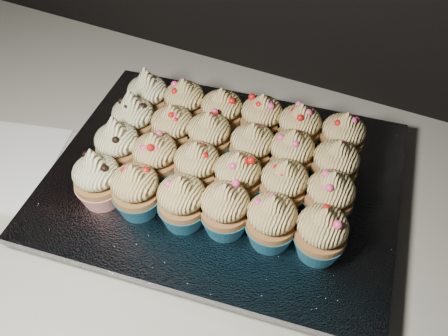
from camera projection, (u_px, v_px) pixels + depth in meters
name	position (u px, v px, depth m)	size (l,w,h in m)	color
worktop	(347.00, 249.00, 0.68)	(2.44, 0.64, 0.04)	beige
baking_tray	(224.00, 187.00, 0.71)	(0.44, 0.34, 0.02)	black
foil_lining	(224.00, 179.00, 0.70)	(0.48, 0.37, 0.01)	silver
cupcake_0	(98.00, 179.00, 0.64)	(0.06, 0.06, 0.10)	red
cupcake_1	(136.00, 190.00, 0.63)	(0.06, 0.06, 0.08)	#1A5E7C
cupcake_2	(182.00, 202.00, 0.62)	(0.06, 0.06, 0.08)	#1A5E7C
cupcake_3	(225.00, 209.00, 0.61)	(0.06, 0.06, 0.08)	#1A5E7C
cupcake_4	(271.00, 221.00, 0.60)	(0.06, 0.06, 0.08)	#1A5E7C
cupcake_5	(321.00, 234.00, 0.58)	(0.06, 0.06, 0.08)	#1A5E7C
cupcake_6	(118.00, 146.00, 0.68)	(0.06, 0.06, 0.10)	red
cupcake_7	(156.00, 158.00, 0.67)	(0.06, 0.06, 0.08)	#1A5E7C
cupcake_8	(197.00, 167.00, 0.66)	(0.06, 0.06, 0.08)	#1A5E7C
cupcake_9	(238.00, 178.00, 0.64)	(0.06, 0.06, 0.08)	#1A5E7C
cupcake_10	(284.00, 186.00, 0.63)	(0.06, 0.06, 0.08)	#1A5E7C
cupcake_11	(329.00, 197.00, 0.62)	(0.06, 0.06, 0.08)	#1A5E7C
cupcake_12	(134.00, 120.00, 0.72)	(0.06, 0.06, 0.10)	red
cupcake_13	(173.00, 130.00, 0.71)	(0.06, 0.06, 0.08)	#1A5E7C
cupcake_14	(209.00, 137.00, 0.70)	(0.06, 0.06, 0.08)	#1A5E7C
cupcake_15	(252.00, 148.00, 0.68)	(0.06, 0.06, 0.08)	#1A5E7C
cupcake_16	(291.00, 155.00, 0.67)	(0.06, 0.06, 0.08)	#1A5E7C
cupcake_17	(335.00, 166.00, 0.66)	(0.06, 0.06, 0.08)	#1A5E7C
cupcake_18	(148.00, 97.00, 0.75)	(0.06, 0.06, 0.10)	red
cupcake_19	(185.00, 104.00, 0.74)	(0.06, 0.06, 0.08)	#1A5E7C
cupcake_20	(222.00, 113.00, 0.73)	(0.06, 0.06, 0.08)	#1A5E7C
cupcake_21	(261.00, 119.00, 0.72)	(0.06, 0.06, 0.08)	#1A5E7C
cupcake_22	(299.00, 129.00, 0.71)	(0.06, 0.06, 0.08)	#1A5E7C
cupcake_23	(342.00, 138.00, 0.69)	(0.06, 0.06, 0.08)	#1A5E7C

